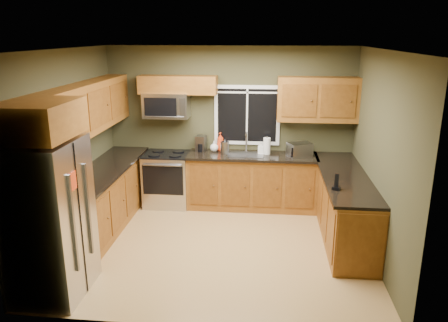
% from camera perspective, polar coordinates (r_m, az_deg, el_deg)
% --- Properties ---
extents(floor, '(4.20, 4.20, 0.00)m').
position_cam_1_polar(floor, '(6.30, -0.79, -10.98)').
color(floor, tan).
rests_on(floor, ground).
extents(ceiling, '(4.20, 4.20, 0.00)m').
position_cam_1_polar(ceiling, '(5.60, -0.90, 14.37)').
color(ceiling, white).
rests_on(ceiling, back_wall).
extents(back_wall, '(4.20, 0.00, 4.20)m').
position_cam_1_polar(back_wall, '(7.55, 0.73, 4.56)').
color(back_wall, '#3E3C24').
rests_on(back_wall, ground).
extents(front_wall, '(4.20, 0.00, 4.20)m').
position_cam_1_polar(front_wall, '(4.12, -3.72, -5.70)').
color(front_wall, '#3E3C24').
rests_on(front_wall, ground).
extents(left_wall, '(0.00, 3.60, 3.60)m').
position_cam_1_polar(left_wall, '(6.39, -19.89, 1.39)').
color(left_wall, '#3E3C24').
rests_on(left_wall, ground).
extents(right_wall, '(0.00, 3.60, 3.60)m').
position_cam_1_polar(right_wall, '(5.95, 19.68, 0.35)').
color(right_wall, '#3E3C24').
rests_on(right_wall, ground).
extents(window, '(1.12, 0.03, 1.02)m').
position_cam_1_polar(window, '(7.47, 3.03, 5.99)').
color(window, white).
rests_on(window, back_wall).
extents(base_cabinets_left, '(0.60, 2.65, 0.90)m').
position_cam_1_polar(base_cabinets_left, '(6.96, -15.29, -4.82)').
color(base_cabinets_left, brown).
rests_on(base_cabinets_left, ground).
extents(countertop_left, '(0.65, 2.65, 0.04)m').
position_cam_1_polar(countertop_left, '(6.80, -15.39, -1.13)').
color(countertop_left, black).
rests_on(countertop_left, base_cabinets_left).
extents(base_cabinets_back, '(2.17, 0.60, 0.90)m').
position_cam_1_polar(base_cabinets_back, '(7.48, 3.68, -2.76)').
color(base_cabinets_back, brown).
rests_on(base_cabinets_back, ground).
extents(countertop_back, '(2.17, 0.65, 0.04)m').
position_cam_1_polar(countertop_back, '(7.31, 3.73, 0.66)').
color(countertop_back, black).
rests_on(countertop_back, base_cabinets_back).
extents(base_cabinets_peninsula, '(0.60, 2.52, 0.90)m').
position_cam_1_polar(base_cabinets_peninsula, '(6.67, 15.37, -5.74)').
color(base_cabinets_peninsula, brown).
rests_on(base_cabinets_peninsula, ground).
extents(countertop_peninsula, '(0.65, 2.50, 0.04)m').
position_cam_1_polar(countertop_peninsula, '(6.52, 15.45, -1.88)').
color(countertop_peninsula, black).
rests_on(countertop_peninsula, base_cabinets_peninsula).
extents(upper_cabinets_left, '(0.33, 2.65, 0.72)m').
position_cam_1_polar(upper_cabinets_left, '(6.65, -17.29, 6.67)').
color(upper_cabinets_left, brown).
rests_on(upper_cabinets_left, left_wall).
extents(upper_cabinets_back_left, '(1.30, 0.33, 0.30)m').
position_cam_1_polar(upper_cabinets_back_left, '(7.40, -6.04, 9.87)').
color(upper_cabinets_back_left, brown).
rests_on(upper_cabinets_back_left, back_wall).
extents(upper_cabinets_back_right, '(1.30, 0.33, 0.72)m').
position_cam_1_polar(upper_cabinets_back_right, '(7.31, 12.13, 7.87)').
color(upper_cabinets_back_right, brown).
rests_on(upper_cabinets_back_right, back_wall).
extents(upper_cabinet_over_fridge, '(0.72, 0.90, 0.38)m').
position_cam_1_polar(upper_cabinet_over_fridge, '(4.96, -23.20, 5.01)').
color(upper_cabinet_over_fridge, brown).
rests_on(upper_cabinet_over_fridge, left_wall).
extents(refrigerator, '(0.74, 0.90, 1.80)m').
position_cam_1_polar(refrigerator, '(5.27, -21.82, -7.09)').
color(refrigerator, '#B7B7BC').
rests_on(refrigerator, ground).
extents(range, '(0.76, 0.69, 0.94)m').
position_cam_1_polar(range, '(7.63, -7.40, -2.32)').
color(range, '#B7B7BC').
rests_on(range, ground).
extents(microwave, '(0.76, 0.41, 0.42)m').
position_cam_1_polar(microwave, '(7.46, -7.52, 7.23)').
color(microwave, '#B7B7BC').
rests_on(microwave, back_wall).
extents(sink, '(0.60, 0.42, 0.36)m').
position_cam_1_polar(sink, '(7.32, 2.85, 0.96)').
color(sink, slate).
rests_on(sink, countertop_back).
extents(toaster_oven, '(0.44, 0.41, 0.23)m').
position_cam_1_polar(toaster_oven, '(7.27, 9.83, 1.46)').
color(toaster_oven, '#B7B7BC').
rests_on(toaster_oven, countertop_back).
extents(coffee_maker, '(0.19, 0.24, 0.27)m').
position_cam_1_polar(coffee_maker, '(7.51, -3.01, 2.25)').
color(coffee_maker, slate).
rests_on(coffee_maker, countertop_back).
extents(kettle, '(0.16, 0.16, 0.26)m').
position_cam_1_polar(kettle, '(7.32, 0.12, 1.84)').
color(kettle, '#B7B7BC').
rests_on(kettle, countertop_back).
extents(paper_towel_roll, '(0.13, 0.13, 0.31)m').
position_cam_1_polar(paper_towel_roll, '(7.34, 5.61, 1.97)').
color(paper_towel_roll, white).
rests_on(paper_towel_roll, countertop_back).
extents(soap_bottle_a, '(0.15, 0.15, 0.32)m').
position_cam_1_polar(soap_bottle_a, '(7.52, -0.48, 2.55)').
color(soap_bottle_a, '#E83E15').
rests_on(soap_bottle_a, countertop_back).
extents(soap_bottle_b, '(0.10, 0.10, 0.20)m').
position_cam_1_polar(soap_bottle_b, '(7.36, 4.84, 1.72)').
color(soap_bottle_b, white).
rests_on(soap_bottle_b, countertop_back).
extents(soap_bottle_c, '(0.15, 0.15, 0.18)m').
position_cam_1_polar(soap_bottle_c, '(7.49, -1.29, 1.96)').
color(soap_bottle_c, white).
rests_on(soap_bottle_c, countertop_back).
extents(cordless_phone, '(0.13, 0.13, 0.22)m').
position_cam_1_polar(cordless_phone, '(5.85, 14.46, -3.03)').
color(cordless_phone, black).
rests_on(cordless_phone, countertop_peninsula).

